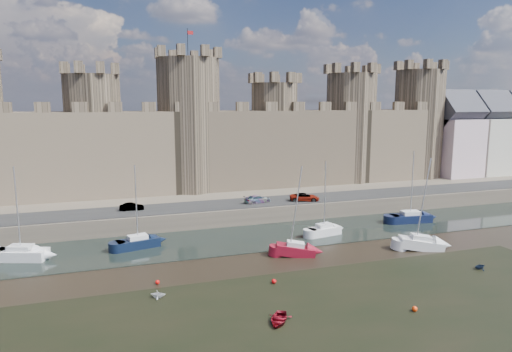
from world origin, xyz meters
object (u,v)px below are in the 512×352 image
object	(u,v)px
car_1	(132,207)
sailboat_4	(295,249)
sailboat_5	(421,243)
car_2	(258,199)
sailboat_1	(138,242)
sailboat_3	(410,217)
sailboat_0	(21,253)
sailboat_2	(324,230)
car_3	(305,197)

from	to	relation	value
car_1	sailboat_4	distance (m)	26.01
car_1	sailboat_5	distance (m)	39.90
car_2	sailboat_5	xyz separation A→B (m)	(14.56, -20.60, -2.32)
sailboat_1	sailboat_5	distance (m)	35.27
sailboat_1	sailboat_3	xyz separation A→B (m)	(40.17, -0.13, 0.00)
car_2	sailboat_3	xyz separation A→B (m)	(21.31, -9.42, -2.30)
sailboat_1	sailboat_3	size ratio (longest dim) A/B	0.97
sailboat_0	sailboat_2	bearing A→B (deg)	16.18
car_3	sailboat_5	bearing A→B (deg)	-142.51
sailboat_1	sailboat_5	size ratio (longest dim) A/B	0.91
sailboat_1	sailboat_4	size ratio (longest dim) A/B	0.97
sailboat_1	sailboat_4	xyz separation A→B (m)	(17.66, -8.65, -0.04)
car_1	sailboat_4	xyz separation A→B (m)	(17.77, -18.85, -2.29)
sailboat_2	sailboat_3	xyz separation A→B (m)	(15.55, 2.12, 0.01)
sailboat_3	car_1	bearing A→B (deg)	172.56
sailboat_0	sailboat_5	distance (m)	47.85
sailboat_1	sailboat_3	bearing A→B (deg)	-13.91
car_2	sailboat_2	world-z (taller)	sailboat_2
sailboat_3	sailboat_5	distance (m)	13.07
car_3	sailboat_3	world-z (taller)	sailboat_3
car_1	car_2	xyz separation A→B (m)	(18.96, -0.92, 0.06)
car_3	sailboat_0	size ratio (longest dim) A/B	0.43
car_3	sailboat_1	world-z (taller)	sailboat_1
sailboat_0	sailboat_3	world-z (taller)	sailboat_0
sailboat_3	sailboat_4	bearing A→B (deg)	-152.32
car_3	sailboat_4	distance (m)	19.09
car_1	sailboat_1	xyz separation A→B (m)	(0.11, -10.20, -2.25)
sailboat_0	sailboat_1	world-z (taller)	sailboat_0
sailboat_0	sailboat_5	xyz separation A→B (m)	(46.55, -11.08, -0.03)
car_1	sailboat_4	bearing A→B (deg)	-133.76
car_3	sailboat_5	world-z (taller)	sailboat_5
car_1	sailboat_4	size ratio (longest dim) A/B	0.32
sailboat_5	car_2	bearing A→B (deg)	144.63
sailboat_4	car_2	bearing A→B (deg)	105.50
car_2	sailboat_0	world-z (taller)	sailboat_0
car_2	sailboat_1	bearing A→B (deg)	103.04
car_3	sailboat_1	bearing A→B (deg)	124.87
sailboat_2	sailboat_3	world-z (taller)	sailboat_3
car_1	sailboat_2	world-z (taller)	sailboat_2
car_1	sailboat_1	size ratio (longest dim) A/B	0.33
car_3	sailboat_2	size ratio (longest dim) A/B	0.46
car_2	sailboat_1	size ratio (longest dim) A/B	0.41
car_2	sailboat_2	xyz separation A→B (m)	(5.77, -11.54, -2.31)
sailboat_2	sailboat_0	bearing A→B (deg)	166.32
sailboat_4	sailboat_5	bearing A→B (deg)	9.65
car_2	sailboat_4	world-z (taller)	sailboat_4
car_2	sailboat_1	world-z (taller)	sailboat_1
sailboat_2	sailboat_1	bearing A→B (deg)	164.14
car_2	car_3	world-z (taller)	car_3
sailboat_5	sailboat_3	bearing A→B (deg)	78.25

